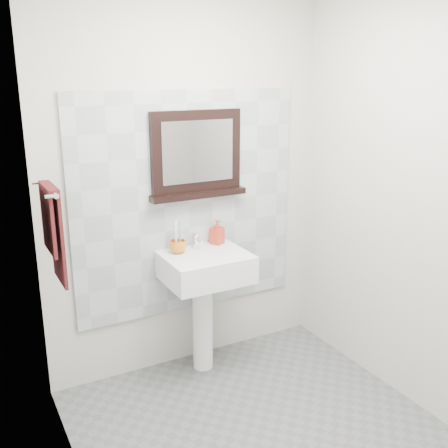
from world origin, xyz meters
The scene contains 12 objects.
floor centered at (0.00, 0.00, 0.00)m, with size 2.00×2.20×0.01m, color #5B5E61.
back_wall centered at (0.00, 1.10, 1.25)m, with size 2.00×0.01×2.50m, color beige.
left_wall centered at (-1.00, 0.00, 1.25)m, with size 0.01×2.20×2.50m, color beige.
right_wall centered at (1.00, 0.00, 1.25)m, with size 0.01×2.20×2.50m, color beige.
splashback centered at (0.00, 1.09, 1.15)m, with size 1.60×0.02×1.50m, color #AAB3B8.
pedestal_sink centered at (0.01, 0.87, 0.68)m, with size 0.55×0.44×0.96m.
toothbrush_cup centered at (-0.13, 0.97, 0.90)m, with size 0.11×0.11×0.09m, color orange.
toothbrushes centered at (-0.14, 0.97, 0.98)m, with size 0.05×0.04×0.21m.
soap_dispenser centered at (0.18, 1.02, 0.95)m, with size 0.08×0.08×0.17m, color red.
framed_mirror centered at (0.05, 1.06, 1.47)m, with size 0.67×0.11×0.57m.
towel_bar centered at (-0.95, 0.79, 1.41)m, with size 0.07×0.40×0.03m.
hand_towel centered at (-0.94, 0.79, 1.20)m, with size 0.06×0.30×0.55m.
Camera 1 is at (-1.42, -2.04, 2.01)m, focal length 42.00 mm.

